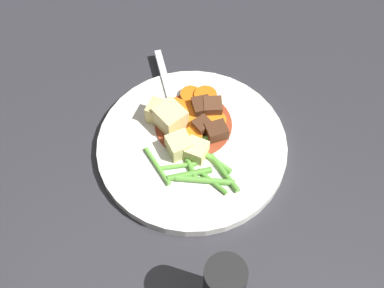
{
  "coord_description": "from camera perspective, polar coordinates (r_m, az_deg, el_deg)",
  "views": [
    {
      "loc": [
        -0.43,
        -0.03,
        0.68
      ],
      "look_at": [
        0.0,
        0.0,
        0.01
      ],
      "focal_mm": 52.9,
      "sensor_mm": 36.0,
      "label": 1
    }
  ],
  "objects": [
    {
      "name": "carrot_slice_6",
      "position": [
        0.79,
        0.15,
        0.74
      ],
      "size": [
        0.03,
        0.03,
        0.01
      ],
      "primitive_type": "cylinder",
      "rotation": [
        0.0,
        0.0,
        4.86
      ],
      "color": "orange",
      "rests_on": "dinner_plate"
    },
    {
      "name": "dinner_plate",
      "position": [
        0.8,
        0.0,
        -0.29
      ],
      "size": [
        0.27,
        0.27,
        0.01
      ],
      "primitive_type": "cylinder",
      "color": "white",
      "rests_on": "ground_plane"
    },
    {
      "name": "carrot_slice_3",
      "position": [
        0.79,
        -0.94,
        0.57
      ],
      "size": [
        0.03,
        0.03,
        0.01
      ],
      "primitive_type": "cylinder",
      "rotation": [
        0.0,
        0.0,
        1.21
      ],
      "color": "orange",
      "rests_on": "dinner_plate"
    },
    {
      "name": "carrot_slice_0",
      "position": [
        0.83,
        1.37,
        4.76
      ],
      "size": [
        0.04,
        0.04,
        0.01
      ],
      "primitive_type": "cylinder",
      "rotation": [
        0.0,
        0.0,
        1.87
      ],
      "color": "orange",
      "rests_on": "dinner_plate"
    },
    {
      "name": "meat_chunk_1",
      "position": [
        0.81,
        2.09,
        3.7
      ],
      "size": [
        0.03,
        0.03,
        0.02
      ],
      "primitive_type": "cube",
      "rotation": [
        0.0,
        0.0,
        1.69
      ],
      "color": "#56331E",
      "rests_on": "dinner_plate"
    },
    {
      "name": "meat_chunk_2",
      "position": [
        0.81,
        0.98,
        3.71
      ],
      "size": [
        0.03,
        0.03,
        0.02
      ],
      "primitive_type": "cube",
      "rotation": [
        0.0,
        0.0,
        3.45
      ],
      "color": "#4C2B19",
      "rests_on": "dinner_plate"
    },
    {
      "name": "green_bean_5",
      "position": [
        0.76,
        -0.5,
        -3.03
      ],
      "size": [
        0.03,
        0.06,
        0.01
      ],
      "primitive_type": "cylinder",
      "rotation": [
        0.0,
        1.57,
        1.86
      ],
      "color": "#599E38",
      "rests_on": "dinner_plate"
    },
    {
      "name": "potato_chunk_1",
      "position": [
        0.8,
        -3.35,
        3.22
      ],
      "size": [
        0.04,
        0.04,
        0.03
      ],
      "primitive_type": "cube",
      "rotation": [
        0.0,
        0.0,
        5.96
      ],
      "color": "#E5CC7A",
      "rests_on": "dinner_plate"
    },
    {
      "name": "fork",
      "position": [
        0.84,
        -2.22,
        4.74
      ],
      "size": [
        0.17,
        0.07,
        0.0
      ],
      "color": "silver",
      "rests_on": "dinner_plate"
    },
    {
      "name": "meat_chunk_3",
      "position": [
        0.8,
        1.05,
        1.82
      ],
      "size": [
        0.03,
        0.03,
        0.02
      ],
      "primitive_type": "cube",
      "rotation": [
        0.0,
        0.0,
        0.72
      ],
      "color": "#4C2B19",
      "rests_on": "dinner_plate"
    },
    {
      "name": "ground_plane",
      "position": [
        0.8,
        0.0,
        -0.57
      ],
      "size": [
        3.0,
        3.0,
        0.0
      ],
      "primitive_type": "plane",
      "color": "#2D2D33"
    },
    {
      "name": "green_bean_2",
      "position": [
        0.76,
        1.34,
        -3.68
      ],
      "size": [
        0.01,
        0.08,
        0.01
      ],
      "primitive_type": "cylinder",
      "rotation": [
        0.0,
        1.57,
        1.54
      ],
      "color": "#66AD42",
      "rests_on": "dinner_plate"
    },
    {
      "name": "green_bean_8",
      "position": [
        0.77,
        -1.52,
        -2.25
      ],
      "size": [
        0.02,
        0.05,
        0.01
      ],
      "primitive_type": "cylinder",
      "rotation": [
        0.0,
        1.57,
        1.78
      ],
      "color": "#66AD42",
      "rests_on": "dinner_plate"
    },
    {
      "name": "potato_chunk_3",
      "position": [
        0.79,
        -2.21,
        2.64
      ],
      "size": [
        0.05,
        0.05,
        0.04
      ],
      "primitive_type": "cube",
      "rotation": [
        0.0,
        0.0,
        5.48
      ],
      "color": "#EAD68C",
      "rests_on": "dinner_plate"
    },
    {
      "name": "potato_chunk_0",
      "position": [
        0.77,
        0.43,
        -0.65
      ],
      "size": [
        0.04,
        0.04,
        0.02
      ],
      "primitive_type": "cube",
      "rotation": [
        0.0,
        0.0,
        2.78
      ],
      "color": "#EAD68C",
      "rests_on": "dinner_plate"
    },
    {
      "name": "green_bean_1",
      "position": [
        0.78,
        -0.26,
        -0.08
      ],
      "size": [
        0.03,
        0.05,
        0.01
      ],
      "primitive_type": "cylinder",
      "rotation": [
        0.0,
        1.57,
        1.93
      ],
      "color": "#66AD42",
      "rests_on": "dinner_plate"
    },
    {
      "name": "stew_sauce",
      "position": [
        0.81,
        0.12,
        1.99
      ],
      "size": [
        0.11,
        0.11,
        0.0
      ],
      "primitive_type": "cylinder",
      "color": "#93381E",
      "rests_on": "dinner_plate"
    },
    {
      "name": "green_bean_6",
      "position": [
        0.76,
        3.26,
        -2.92
      ],
      "size": [
        0.06,
        0.04,
        0.01
      ],
      "primitive_type": "cylinder",
      "rotation": [
        0.0,
        1.57,
        0.62
      ],
      "color": "#599E38",
      "rests_on": "dinner_plate"
    },
    {
      "name": "green_bean_0",
      "position": [
        0.76,
        2.06,
        -3.81
      ],
      "size": [
        0.04,
        0.04,
        0.01
      ],
      "primitive_type": "cylinder",
      "rotation": [
        0.0,
        1.57,
        0.87
      ],
      "color": "#599E38",
      "rests_on": "dinner_plate"
    },
    {
      "name": "meat_chunk_0",
      "position": [
        0.79,
        2.48,
        1.25
      ],
      "size": [
        0.03,
        0.04,
        0.02
      ],
      "primitive_type": "cube",
      "rotation": [
        0.0,
        0.0,
        5.11
      ],
      "color": "#4C2B19",
      "rests_on": "dinner_plate"
    },
    {
      "name": "green_bean_3",
      "position": [
        0.77,
        2.14,
        -1.53
      ],
      "size": [
        0.04,
        0.05,
        0.01
      ],
      "primitive_type": "cylinder",
      "rotation": [
        0.0,
        1.57,
        0.94
      ],
      "color": "#66AD42",
      "rests_on": "dinner_plate"
    },
    {
      "name": "potato_chunk_2",
      "position": [
        0.77,
        -1.29,
        -0.15
      ],
      "size": [
        0.04,
        0.04,
        0.03
      ],
      "primitive_type": "cube",
      "rotation": [
        0.0,
        0.0,
        0.51
      ],
      "color": "#EAD68C",
      "rests_on": "dinner_plate"
    },
    {
      "name": "carrot_slice_1",
      "position": [
        0.83,
        -0.12,
        4.91
      ],
      "size": [
        0.04,
        0.04,
        0.01
      ],
      "primitive_type": "cylinder",
      "rotation": [
        0.0,
        0.0,
        1.79
      ],
      "color": "orange",
      "rests_on": "dinner_plate"
    },
    {
      "name": "green_bean_7",
      "position": [
        0.77,
        -3.52,
        -2.23
      ],
      "size": [
        0.06,
        0.04,
        0.01
      ],
      "primitive_type": "cylinder",
      "rotation": [
        0.0,
        1.57,
        0.6
      ],
      "color": "#66AD42",
      "rests_on": "dinner_plate"
    },
    {
      "name": "carrot_slice_2",
      "position": [
        0.82,
        -0.26,
        3.77
      ],
      "size": [
        0.04,
        0.04,
        0.01
      ],
      "primitive_type": "cylinder",
      "rotation": [
        0.0,
        0.0,
        5.64
      ],
      "color": "orange",
      "rests_on": "dinner_plate"
    },
    {
      "name": "pepper_mill",
      "position": [
        0.66,
        3.23,
        -14.33
      ],
      "size": [
        0.05,
        0.05,
        0.1
      ],
      "primitive_type": "cylinder",
      "color": "black",
      "rests_on": "ground_plane"
    },
    {
      "name": "green_bean_4",
      "position": [
        0.77,
        -0.51,
        -1.49
      ],
      "size": [
        0.06,
        0.03,
        0.01
      ],
      "primitive_type": "cylinder",
      "rotation": [
        0.0,
        1.57,
        0.41
      ],
      "color": "#599E38",
      "rests_on": "dinner_plate"
    },
    {
      "name": "carrot_slice_7",
      "position": [
        0.81,
        2.27,
        2.28
      ],
      "size": [
        0.04,
        0.04,
        0.01
      ],
      "primitive_type": "cylinder",
      "rotation": [
        0.0,
        0.0,
        5.13
      ],
      "color": "orange",
      "rests_on": "dinner_plate"
    },
    {
      "name": "carrot_slice_5",
      "position": [
        0.82,
        -1.8,
        3.61
      ],
      "size": [
        0.04,
        0.04,
        0.01
      ],
      "primitive_type": "cylinder",
      "rotation": [
        0.0,
        0.0,
        1.97
      ],
      "color": "orange",
      "rests_on": "dinner_plate"
    },
    {
      "name": "carrot_slice_4",
      "position": [
        0.81,
        0.18,
        2.62
      ],
      "size": [
        0.05,
        0.05,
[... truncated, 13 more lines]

